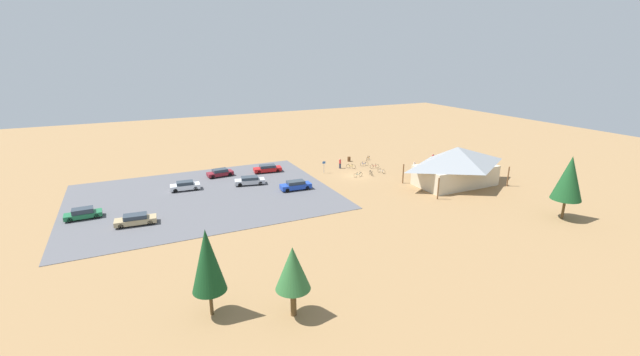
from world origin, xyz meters
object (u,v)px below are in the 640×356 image
(car_green_by_curb, at_px, (83,213))
(visitor_near_lot, at_px, (340,163))
(pine_mideast, at_px, (207,261))
(bicycle_yellow_lone_west, at_px, (351,166))
(visitor_crossing_yard, at_px, (414,166))
(car_maroon_second_row, at_px, (220,173))
(bike_pavilion, at_px, (456,164))
(lot_sign, at_px, (324,165))
(bicycle_black_near_sign, at_px, (371,173))
(visitor_by_pavilion, at_px, (433,158))
(pine_center, at_px, (569,178))
(pine_west, at_px, (293,269))
(bicycle_teal_yard_right, at_px, (358,175))
(car_white_front_row, at_px, (185,186))
(car_blue_near_entry, at_px, (296,185))
(car_red_aisle_side, at_px, (268,169))
(car_tan_mid_lot, at_px, (136,220))
(bicycle_blue_trailside, at_px, (364,164))
(bicycle_orange_front_row, at_px, (368,158))
(car_silver_back_corner, at_px, (250,181))
(bicycle_red_by_bin, at_px, (375,166))
(trash_bin, at_px, (349,159))

(car_green_by_curb, xyz_separation_m, visitor_near_lot, (-40.34, -7.02, 0.24))
(pine_mideast, relative_size, bicycle_yellow_lone_west, 5.81)
(visitor_crossing_yard, bearing_deg, car_maroon_second_row, -19.57)
(bike_pavilion, bearing_deg, bicycle_yellow_lone_west, -56.54)
(lot_sign, height_order, bicycle_black_near_sign, lot_sign)
(visitor_by_pavilion, bearing_deg, car_maroon_second_row, -11.46)
(pine_center, bearing_deg, pine_west, 6.10)
(lot_sign, relative_size, visitor_by_pavilion, 1.32)
(bicycle_teal_yard_right, bearing_deg, car_white_front_row, -10.58)
(pine_mideast, relative_size, car_blue_near_entry, 1.56)
(car_maroon_second_row, height_order, car_red_aisle_side, car_red_aisle_side)
(pine_west, distance_m, car_tan_mid_lot, 27.29)
(pine_center, height_order, bicycle_blue_trailside, pine_center)
(bicycle_blue_trailside, height_order, car_maroon_second_row, car_maroon_second_row)
(pine_center, xyz_separation_m, car_tan_mid_lot, (48.80, -20.82, -4.61))
(pine_mideast, bearing_deg, bicycle_blue_trailside, -135.89)
(car_blue_near_entry, bearing_deg, bicycle_teal_yard_right, -171.10)
(bicycle_yellow_lone_west, bearing_deg, car_red_aisle_side, -15.55)
(bicycle_black_near_sign, xyz_separation_m, bicycle_teal_yard_right, (2.44, -0.15, -0.01))
(car_blue_near_entry, bearing_deg, bicycle_orange_front_row, -151.14)
(bicycle_blue_trailside, xyz_separation_m, car_green_by_curb, (45.12, 6.46, 0.33))
(bicycle_yellow_lone_west, distance_m, car_white_front_row, 28.86)
(visitor_near_lot, bearing_deg, pine_west, 57.13)
(car_silver_back_corner, bearing_deg, car_green_by_curb, 11.30)
(pine_mideast, height_order, bicycle_blue_trailside, pine_mideast)
(bike_pavilion, relative_size, bicycle_red_by_bin, 8.35)
(lot_sign, distance_m, car_tan_mid_lot, 32.19)
(car_maroon_second_row, xyz_separation_m, visitor_crossing_yard, (-31.72, 11.27, 0.22))
(bicycle_yellow_lone_west, height_order, car_maroon_second_row, car_maroon_second_row)
(bike_pavilion, height_order, visitor_near_lot, bike_pavilion)
(car_green_by_curb, height_order, visitor_crossing_yard, visitor_crossing_yard)
(car_red_aisle_side, relative_size, car_silver_back_corner, 1.01)
(car_blue_near_entry, distance_m, car_tan_mid_lot, 22.94)
(pine_center, height_order, car_red_aisle_side, pine_center)
(pine_mideast, xyz_separation_m, bicycle_black_near_sign, (-32.37, -27.78, -4.43))
(car_green_by_curb, bearing_deg, car_tan_mid_lot, 140.15)
(pine_west, height_order, car_white_front_row, pine_west)
(bicycle_blue_trailside, bearing_deg, visitor_crossing_yard, 133.07)
(bicycle_red_by_bin, bearing_deg, car_white_front_row, -3.02)
(bicycle_black_near_sign, relative_size, bicycle_blue_trailside, 0.99)
(bicycle_red_by_bin, xyz_separation_m, bicycle_orange_front_row, (-2.03, -5.50, -0.00))
(pine_mideast, xyz_separation_m, bicycle_orange_front_row, (-37.38, -36.81, -4.44))
(bicycle_yellow_lone_west, relative_size, visitor_crossing_yard, 0.74)
(visitor_by_pavilion, bearing_deg, pine_west, 38.31)
(trash_bin, relative_size, car_red_aisle_side, 0.18)
(bike_pavilion, bearing_deg, car_silver_back_corner, -25.22)
(car_red_aisle_side, bearing_deg, visitor_near_lot, 166.39)
(car_blue_near_entry, distance_m, car_white_front_row, 16.79)
(car_red_aisle_side, bearing_deg, car_white_front_row, 15.49)
(car_maroon_second_row, bearing_deg, trash_bin, 179.03)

